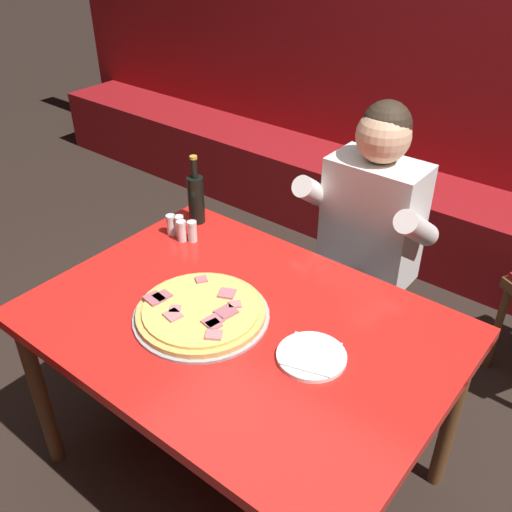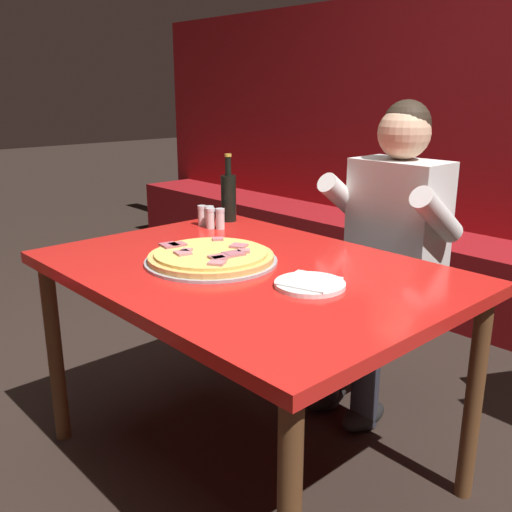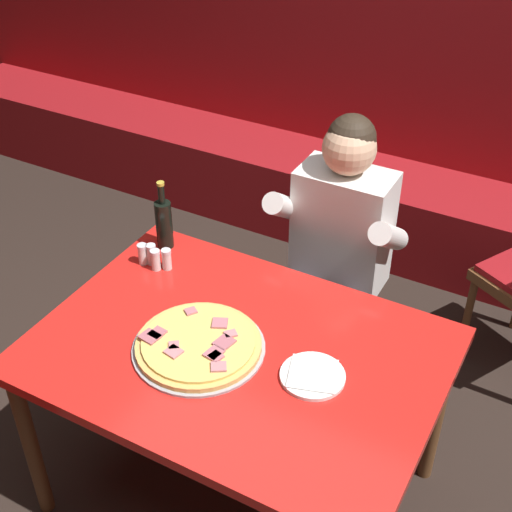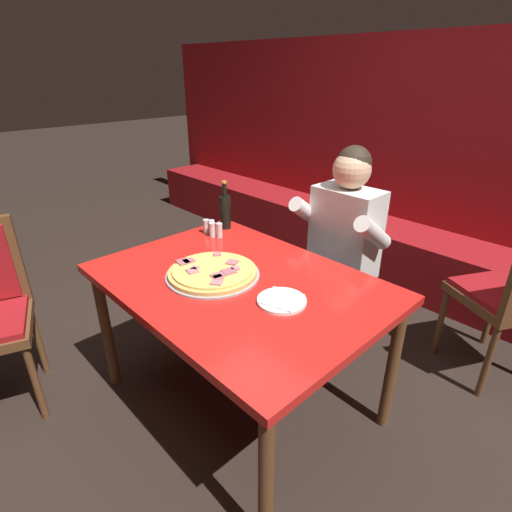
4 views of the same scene
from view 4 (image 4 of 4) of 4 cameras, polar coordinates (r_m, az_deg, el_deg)
name	(u,v)px [view 4 (image 4 of 4)]	position (r m, az deg, el deg)	size (l,w,h in m)	color
ground_plane	(241,400)	(2.33, -2.18, -19.90)	(24.00, 24.00, 0.00)	black
booth_wall_panel	(445,165)	(3.55, 25.43, 11.61)	(6.80, 0.16, 1.90)	maroon
booth_bench	(411,260)	(3.48, 21.22, -0.52)	(6.46, 0.48, 0.46)	maroon
main_dining_table	(238,293)	(1.90, -2.52, -5.34)	(1.35, 0.97, 0.76)	brown
pizza	(213,272)	(1.90, -6.22, -2.31)	(0.44, 0.44, 0.05)	#9E9EA3
plate_white_paper	(282,300)	(1.69, 3.79, -6.30)	(0.21, 0.21, 0.02)	white
beer_bottle	(225,211)	(2.43, -4.44, 6.48)	(0.07, 0.07, 0.29)	black
shaker_oregano	(206,227)	(2.38, -7.09, 4.12)	(0.04, 0.04, 0.09)	silver
shaker_red_pepper_flakes	(212,230)	(2.33, -6.25, 3.66)	(0.04, 0.04, 0.09)	silver
shaker_black_pepper	(212,228)	(2.37, -6.35, 4.02)	(0.04, 0.04, 0.09)	silver
shaker_parmesan	(219,231)	(2.32, -5.27, 3.59)	(0.04, 0.04, 0.09)	silver
diner_seated_blue_shirt	(336,248)	(2.35, 11.31, 1.17)	(0.53, 0.53, 1.27)	black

